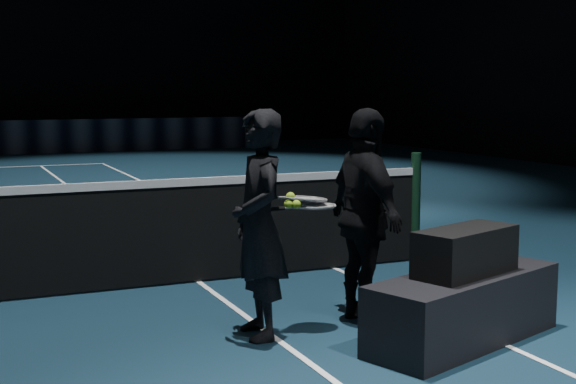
% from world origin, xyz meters
% --- Properties ---
extents(net_post_right, '(0.10, 0.10, 1.10)m').
position_xyz_m(net_post_right, '(6.40, 0.00, 0.55)').
color(net_post_right, black).
rests_on(net_post_right, floor).
extents(player_bench, '(1.68, 1.04, 0.48)m').
position_xyz_m(player_bench, '(5.27, -2.38, 0.24)').
color(player_bench, black).
rests_on(player_bench, floor).
extents(racket_bag, '(0.87, 0.59, 0.32)m').
position_xyz_m(racket_bag, '(5.27, -2.38, 0.64)').
color(racket_bag, black).
rests_on(racket_bag, player_bench).
extents(bag_signature, '(0.35, 0.13, 0.11)m').
position_xyz_m(bag_signature, '(5.27, -2.56, 0.64)').
color(bag_signature, white).
rests_on(bag_signature, racket_bag).
extents(player_a, '(0.42, 0.61, 1.60)m').
position_xyz_m(player_a, '(4.03, -1.69, 0.80)').
color(player_a, black).
rests_on(player_a, floor).
extents(player_b, '(0.40, 0.94, 1.60)m').
position_xyz_m(player_b, '(4.88, -1.69, 0.80)').
color(player_b, black).
rests_on(player_b, floor).
extents(racket_lower, '(0.68, 0.22, 0.03)m').
position_xyz_m(racket_lower, '(4.48, -1.69, 0.90)').
color(racket_lower, black).
rests_on(racket_lower, player_a).
extents(racket_upper, '(0.69, 0.27, 0.10)m').
position_xyz_m(racket_upper, '(4.43, -1.65, 0.95)').
color(racket_upper, black).
rests_on(racket_upper, player_b).
extents(tennis_balls, '(0.12, 0.10, 0.12)m').
position_xyz_m(tennis_balls, '(4.29, -1.69, 0.94)').
color(tennis_balls, '#A3CF2B').
rests_on(tennis_balls, racket_upper).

